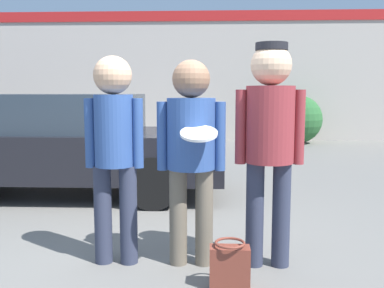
# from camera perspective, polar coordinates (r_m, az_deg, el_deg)

# --- Properties ---
(ground_plane) EXTENTS (56.00, 56.00, 0.00)m
(ground_plane) POSITION_cam_1_polar(r_m,az_deg,el_deg) (3.98, -5.24, -14.68)
(ground_plane) COLOR #66635E
(storefront_building) EXTENTS (24.00, 0.22, 3.89)m
(storefront_building) POSITION_cam_1_polar(r_m,az_deg,el_deg) (13.30, 0.34, 9.12)
(storefront_building) COLOR #B2A89E
(storefront_building) RESTS_ON ground
(person_left) EXTENTS (0.49, 0.32, 1.76)m
(person_left) POSITION_cam_1_polar(r_m,az_deg,el_deg) (3.63, -10.35, 0.31)
(person_left) COLOR #2D3347
(person_left) RESTS_ON ground
(person_middle_with_frisbee) EXTENTS (0.57, 0.63, 1.73)m
(person_middle_with_frisbee) POSITION_cam_1_polar(r_m,az_deg,el_deg) (3.54, -0.11, 0.16)
(person_middle_with_frisbee) COLOR #665B4C
(person_middle_with_frisbee) RESTS_ON ground
(person_right) EXTENTS (0.57, 0.40, 1.86)m
(person_right) POSITION_cam_1_polar(r_m,az_deg,el_deg) (3.56, 10.33, 1.70)
(person_right) COLOR #2D3347
(person_right) RESTS_ON ground
(parked_car_near) EXTENTS (4.67, 1.79, 1.44)m
(parked_car_near) POSITION_cam_1_polar(r_m,az_deg,el_deg) (6.44, -17.38, 0.09)
(parked_car_near) COLOR black
(parked_car_near) RESTS_ON ground
(shrub) EXTENTS (1.38, 1.38, 1.38)m
(shrub) POSITION_cam_1_polar(r_m,az_deg,el_deg) (12.67, 13.93, 3.21)
(shrub) COLOR #285B2D
(shrub) RESTS_ON ground
(handbag) EXTENTS (0.30, 0.23, 0.36)m
(handbag) POSITION_cam_1_polar(r_m,az_deg,el_deg) (3.33, 5.04, -15.86)
(handbag) COLOR brown
(handbag) RESTS_ON ground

